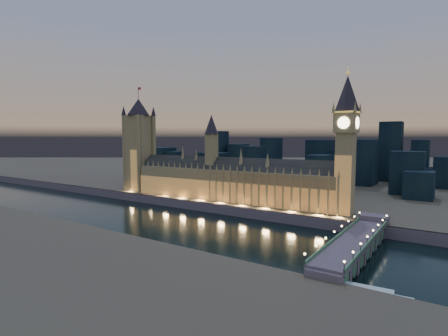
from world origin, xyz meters
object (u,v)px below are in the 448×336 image
Objects in this scene: palace_of_westminster at (229,180)px; river_boat at (359,294)px; elizabeth_tower at (346,133)px; westminster_bridge at (356,244)px; victoria_tower at (139,140)px.

palace_of_westminster reaches higher than river_boat.
elizabeth_tower is (102.57, 0.19, 41.98)m from palace_of_westminster.
elizabeth_tower is 2.25× the size of river_boat.
westminster_bridge is at bearing 104.57° from river_boat.
palace_of_westminster is 1.87× the size of elizabeth_tower.
river_boat is (256.04, -118.14, -61.00)m from victoria_tower.
elizabeth_tower is (218.00, 0.01, 5.79)m from victoria_tower.
palace_of_westminster is at bearing 140.01° from river_boat.
victoria_tower is at bearing 179.91° from palace_of_westminster.
victoria_tower is 2.29× the size of river_boat.
river_boat is at bearing -24.77° from victoria_tower.
westminster_bridge is at bearing -27.19° from palace_of_westminster.
palace_of_westminster is 120.97m from victoria_tower.
palace_of_westminster reaches higher than westminster_bridge.
victoria_tower is at bearing 155.23° from river_boat.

